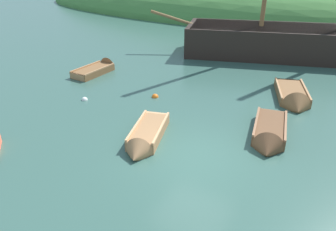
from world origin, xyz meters
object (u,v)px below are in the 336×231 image
at_px(buoy_orange, 155,97).
at_px(rowboat_far, 269,135).
at_px(buoy_white, 85,100).
at_px(sailing_ship, 303,46).
at_px(rowboat_portside, 99,70).
at_px(rowboat_near_dock, 293,98).
at_px(rowboat_center, 146,138).

bearing_deg(buoy_orange, rowboat_far, -10.80).
height_order(rowboat_far, buoy_white, rowboat_far).
relative_size(rowboat_far, buoy_orange, 10.25).
xyz_separation_m(sailing_ship, buoy_orange, (-4.61, -10.49, -0.73)).
bearing_deg(buoy_white, buoy_orange, 36.98).
xyz_separation_m(rowboat_portside, rowboat_near_dock, (10.42, 1.43, 0.01)).
relative_size(sailing_ship, rowboat_center, 5.32).
distance_m(buoy_orange, buoy_white, 3.26).
distance_m(rowboat_far, buoy_orange, 5.73).
bearing_deg(sailing_ship, rowboat_center, 60.06).
bearing_deg(buoy_white, rowboat_center, -19.36).
xyz_separation_m(sailing_ship, rowboat_near_dock, (1.03, -7.60, -0.61)).
height_order(rowboat_far, rowboat_near_dock, rowboat_near_dock).
xyz_separation_m(rowboat_far, buoy_white, (-8.23, -0.89, -0.14)).
relative_size(buoy_orange, buoy_white, 1.13).
relative_size(rowboat_portside, buoy_white, 10.76).
bearing_deg(rowboat_far, rowboat_portside, -115.57).
distance_m(sailing_ship, rowboat_far, 11.62).
relative_size(rowboat_portside, rowboat_center, 0.94).
height_order(rowboat_near_dock, buoy_orange, rowboat_near_dock).
relative_size(rowboat_far, rowboat_center, 1.02).
xyz_separation_m(sailing_ship, rowboat_center, (-2.69, -14.04, -0.59)).
bearing_deg(sailing_ship, rowboat_portside, 24.81).
bearing_deg(rowboat_portside, rowboat_far, -103.64).
distance_m(rowboat_near_dock, rowboat_center, 7.44).
relative_size(rowboat_far, buoy_white, 11.60).
xyz_separation_m(rowboat_portside, buoy_white, (2.17, -3.41, -0.12)).
height_order(sailing_ship, rowboat_portside, sailing_ship).
xyz_separation_m(rowboat_portside, buoy_orange, (4.78, -1.45, -0.12)).
height_order(sailing_ship, rowboat_near_dock, sailing_ship).
distance_m(sailing_ship, rowboat_near_dock, 7.70).
bearing_deg(rowboat_center, rowboat_far, 105.34).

